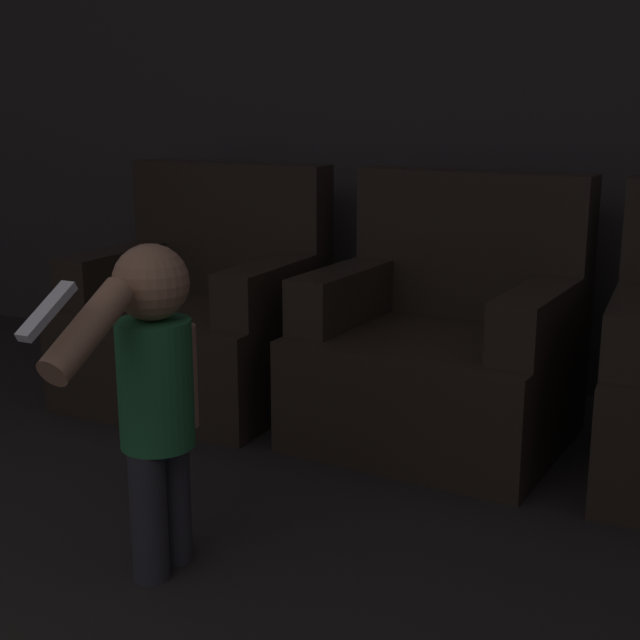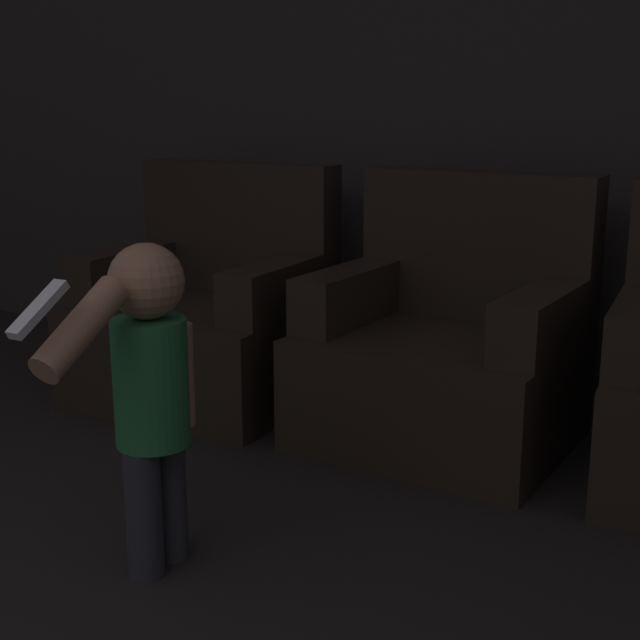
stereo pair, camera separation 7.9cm
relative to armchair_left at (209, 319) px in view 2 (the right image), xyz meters
name	(u,v)px [view 2 (the right image)]	position (x,y,z in m)	size (l,w,h in m)	color
wall_back	(436,76)	(0.69, 0.72, 0.98)	(8.40, 0.05, 2.60)	#33302D
armchair_left	(209,319)	(0.00, 0.00, 0.00)	(0.89, 0.79, 0.95)	black
armchair_middle	(447,351)	(1.03, 0.00, 0.00)	(0.94, 0.84, 0.95)	black
person_toddler	(149,383)	(0.70, -1.26, 0.19)	(0.19, 0.59, 0.86)	#28282D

